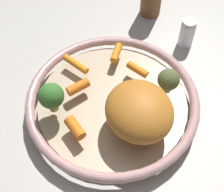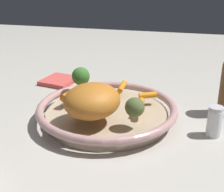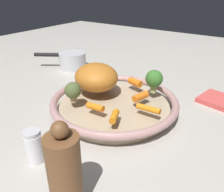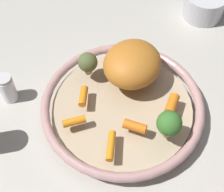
# 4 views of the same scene
# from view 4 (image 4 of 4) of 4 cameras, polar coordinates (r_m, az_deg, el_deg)

# --- Properties ---
(ground_plane) EXTENTS (2.42, 2.42, 0.00)m
(ground_plane) POSITION_cam_4_polar(r_m,az_deg,el_deg) (0.74, 1.76, -2.93)
(ground_plane) COLOR #B7B2A8
(serving_bowl) EXTENTS (0.36, 0.36, 0.04)m
(serving_bowl) POSITION_cam_4_polar(r_m,az_deg,el_deg) (0.72, 1.81, -1.88)
(serving_bowl) COLOR tan
(serving_bowl) RESTS_ON ground_plane
(roast_chicken_piece) EXTENTS (0.17, 0.18, 0.08)m
(roast_chicken_piece) POSITION_cam_4_polar(r_m,az_deg,el_deg) (0.71, 3.59, 5.70)
(roast_chicken_piece) COLOR #BC6D24
(roast_chicken_piece) RESTS_ON serving_bowl
(baby_carrot_center) EXTENTS (0.05, 0.03, 0.02)m
(baby_carrot_center) POSITION_cam_4_polar(r_m,az_deg,el_deg) (0.65, 4.04, -5.35)
(baby_carrot_center) COLOR orange
(baby_carrot_center) RESTS_ON serving_bowl
(baby_carrot_right) EXTENTS (0.03, 0.05, 0.02)m
(baby_carrot_right) POSITION_cam_4_polar(r_m,az_deg,el_deg) (0.69, 10.53, -1.43)
(baby_carrot_right) COLOR orange
(baby_carrot_right) RESTS_ON serving_bowl
(baby_carrot_near_rim) EXTENTS (0.02, 0.05, 0.02)m
(baby_carrot_near_rim) POSITION_cam_4_polar(r_m,az_deg,el_deg) (0.70, -5.02, 0.24)
(baby_carrot_near_rim) COLOR orange
(baby_carrot_near_rim) RESTS_ON serving_bowl
(baby_carrot_left) EXTENTS (0.01, 0.06, 0.02)m
(baby_carrot_left) POSITION_cam_4_polar(r_m,az_deg,el_deg) (0.63, -0.19, -8.76)
(baby_carrot_left) COLOR orange
(baby_carrot_left) RESTS_ON serving_bowl
(baby_carrot_back) EXTENTS (0.05, 0.03, 0.02)m
(baby_carrot_back) POSITION_cam_4_polar(r_m,az_deg,el_deg) (0.67, -6.68, -4.45)
(baby_carrot_back) COLOR orange
(baby_carrot_back) RESTS_ON serving_bowl
(broccoli_floret_small) EXTENTS (0.05, 0.05, 0.07)m
(broccoli_floret_small) POSITION_cam_4_polar(r_m,az_deg,el_deg) (0.63, 10.02, -4.82)
(broccoli_floret_small) COLOR #9BA566
(broccoli_floret_small) RESTS_ON serving_bowl
(broccoli_floret_mid) EXTENTS (0.04, 0.04, 0.06)m
(broccoli_floret_mid) POSITION_cam_4_polar(r_m,az_deg,el_deg) (0.73, -4.29, 5.87)
(broccoli_floret_mid) COLOR tan
(broccoli_floret_mid) RESTS_ON serving_bowl
(salt_shaker) EXTENTS (0.04, 0.04, 0.07)m
(salt_shaker) POSITION_cam_4_polar(r_m,az_deg,el_deg) (0.77, -17.94, 1.30)
(salt_shaker) COLOR white
(salt_shaker) RESTS_ON ground_plane
(saucepan) EXTENTS (0.15, 0.20, 0.07)m
(saucepan) POSITION_cam_4_polar(r_m,az_deg,el_deg) (0.97, 15.77, 15.19)
(saucepan) COLOR silver
(saucepan) RESTS_ON ground_plane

